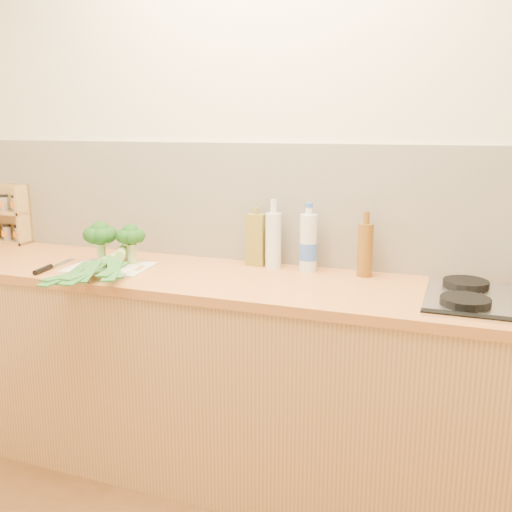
% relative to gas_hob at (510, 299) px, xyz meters
% --- Properties ---
extents(room_shell, '(3.50, 3.50, 3.50)m').
position_rel_gas_hob_xyz_m(room_shell, '(-1.02, 0.29, 0.26)').
color(room_shell, beige).
rests_on(room_shell, ground).
extents(counter, '(3.20, 0.62, 0.90)m').
position_rel_gas_hob_xyz_m(counter, '(-1.02, 0.00, -0.46)').
color(counter, tan).
rests_on(counter, ground).
extents(gas_hob, '(0.58, 0.50, 0.04)m').
position_rel_gas_hob_xyz_m(gas_hob, '(0.00, 0.00, 0.00)').
color(gas_hob, silver).
rests_on(gas_hob, counter).
extents(chopping_board, '(0.38, 0.30, 0.01)m').
position_rel_gas_hob_xyz_m(chopping_board, '(-1.62, -0.07, -0.01)').
color(chopping_board, silver).
rests_on(chopping_board, counter).
extents(broccoli_left, '(0.15, 0.15, 0.19)m').
position_rel_gas_hob_xyz_m(broccoli_left, '(-1.71, 0.00, 0.12)').
color(broccoli_left, '#92B066').
rests_on(broccoli_left, chopping_board).
extents(broccoli_right, '(0.13, 0.13, 0.18)m').
position_rel_gas_hob_xyz_m(broccoli_right, '(-1.57, 0.02, 0.12)').
color(broccoli_right, '#92B066').
rests_on(broccoli_right, chopping_board).
extents(leek_front, '(0.11, 0.63, 0.04)m').
position_rel_gas_hob_xyz_m(leek_front, '(-1.64, -0.11, 0.02)').
color(leek_front, white).
rests_on(leek_front, chopping_board).
extents(leek_mid, '(0.18, 0.64, 0.04)m').
position_rel_gas_hob_xyz_m(leek_mid, '(-1.59, -0.12, 0.04)').
color(leek_mid, white).
rests_on(leek_mid, chopping_board).
extents(leek_back, '(0.36, 0.63, 0.04)m').
position_rel_gas_hob_xyz_m(leek_back, '(-1.55, -0.09, 0.06)').
color(leek_back, white).
rests_on(leek_back, chopping_board).
extents(chefs_knife, '(0.07, 0.31, 0.02)m').
position_rel_gas_hob_xyz_m(chefs_knife, '(-1.87, -0.17, -0.01)').
color(chefs_knife, silver).
rests_on(chefs_knife, counter).
extents(spice_rack, '(0.26, 0.10, 0.31)m').
position_rel_gas_hob_xyz_m(spice_rack, '(-2.47, 0.25, 0.12)').
color(spice_rack, tan).
rests_on(spice_rack, counter).
extents(oil_tin, '(0.08, 0.05, 0.26)m').
position_rel_gas_hob_xyz_m(oil_tin, '(-1.04, 0.22, 0.10)').
color(oil_tin, olive).
rests_on(oil_tin, counter).
extents(glass_bottle, '(0.07, 0.07, 0.30)m').
position_rel_gas_hob_xyz_m(glass_bottle, '(-0.96, 0.20, 0.11)').
color(glass_bottle, silver).
rests_on(glass_bottle, counter).
extents(amber_bottle, '(0.06, 0.06, 0.27)m').
position_rel_gas_hob_xyz_m(amber_bottle, '(-0.55, 0.20, 0.10)').
color(amber_bottle, brown).
rests_on(amber_bottle, counter).
extents(water_bottle, '(0.08, 0.08, 0.28)m').
position_rel_gas_hob_xyz_m(water_bottle, '(-0.80, 0.20, 0.10)').
color(water_bottle, silver).
rests_on(water_bottle, counter).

